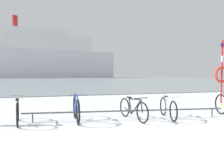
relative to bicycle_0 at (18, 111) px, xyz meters
name	(u,v)px	position (x,y,z in m)	size (l,w,h in m)	color
ground	(63,79)	(3.38, 51.22, -0.40)	(80.00, 132.00, 0.08)	silver
bike_rack	(128,111)	(3.25, -0.34, -0.09)	(6.33, 0.81, 0.31)	#4C5156
bicycle_0	(18,111)	(0.00, 0.00, 0.00)	(0.46, 1.63, 0.80)	black
bicycle_1	(76,109)	(1.67, -0.14, 0.02)	(0.46, 1.68, 0.85)	black
bicycle_2	(133,109)	(3.40, -0.39, -0.02)	(0.48, 1.67, 0.74)	black
bicycle_3	(168,108)	(4.58, -0.47, -0.02)	(0.48, 1.59, 0.74)	black
rescue_post	(222,73)	(8.95, 2.06, 1.08)	(0.83, 0.13, 3.08)	red
ferry_ship	(38,58)	(-3.88, 67.75, 6.20)	(48.49, 11.93, 19.58)	silver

